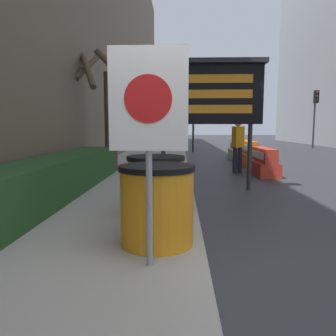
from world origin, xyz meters
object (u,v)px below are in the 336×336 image
(barrel_drum_foreground, at_px, (157,205))
(jersey_barrier_orange_near, at_px, (248,155))
(traffic_light_far_side, at_px, (315,107))
(message_board, at_px, (207,94))
(traffic_light_near_curb, at_px, (194,94))
(pedestrian_worker, at_px, (238,141))
(traffic_cone_near, at_px, (264,154))
(jersey_barrier_red_striped, at_px, (264,163))
(warning_sign, at_px, (148,114))
(jersey_barrier_cream, at_px, (237,151))
(barrel_drum_middle, at_px, (156,186))

(barrel_drum_foreground, xyz_separation_m, jersey_barrier_orange_near, (2.77, 8.70, -0.17))
(jersey_barrier_orange_near, distance_m, traffic_light_far_side, 12.67)
(traffic_light_far_side, bearing_deg, message_board, -119.18)
(traffic_light_near_curb, distance_m, pedestrian_worker, 8.95)
(traffic_light_near_curb, bearing_deg, message_board, -90.75)
(traffic_cone_near, relative_size, traffic_light_near_curb, 0.14)
(message_board, height_order, jersey_barrier_orange_near, message_board)
(traffic_light_near_curb, bearing_deg, traffic_cone_near, -60.77)
(barrel_drum_foreground, distance_m, traffic_cone_near, 11.09)
(jersey_barrier_red_striped, relative_size, pedestrian_worker, 1.04)
(traffic_light_far_side, bearing_deg, warning_sign, -115.36)
(message_board, height_order, jersey_barrier_cream, message_board)
(traffic_light_near_curb, height_order, pedestrian_worker, traffic_light_near_curb)
(jersey_barrier_cream, distance_m, traffic_cone_near, 1.20)
(traffic_cone_near, distance_m, traffic_light_near_curb, 6.46)
(jersey_barrier_cream, bearing_deg, pedestrian_worker, -99.56)
(jersey_barrier_orange_near, distance_m, traffic_cone_near, 2.00)
(warning_sign, bearing_deg, barrel_drum_foreground, 87.13)
(traffic_light_far_side, bearing_deg, traffic_cone_near, -122.28)
(jersey_barrier_cream, bearing_deg, traffic_light_near_curb, 111.97)
(traffic_cone_near, xyz_separation_m, pedestrian_worker, (-1.74, -3.59, 0.68))
(barrel_drum_middle, bearing_deg, traffic_light_near_curb, 85.59)
(jersey_barrier_orange_near, height_order, pedestrian_worker, pedestrian_worker)
(barrel_drum_middle, relative_size, jersey_barrier_cream, 0.45)
(barrel_drum_middle, bearing_deg, warning_sign, -87.79)
(barrel_drum_foreground, bearing_deg, traffic_light_near_curb, 86.28)
(jersey_barrier_red_striped, bearing_deg, jersey_barrier_cream, 90.00)
(jersey_barrier_cream, bearing_deg, traffic_light_far_side, 51.20)
(barrel_drum_foreground, relative_size, pedestrian_worker, 0.53)
(message_board, relative_size, jersey_barrier_red_striped, 1.67)
(barrel_drum_foreground, bearing_deg, traffic_light_far_side, 64.02)
(jersey_barrier_red_striped, distance_m, jersey_barrier_orange_near, 2.34)
(jersey_barrier_orange_near, xyz_separation_m, traffic_light_near_curb, (-1.77, 6.70, 2.89))
(traffic_cone_near, relative_size, pedestrian_worker, 0.38)
(traffic_light_near_curb, distance_m, traffic_light_far_side, 9.22)
(warning_sign, relative_size, pedestrian_worker, 1.19)
(traffic_cone_near, xyz_separation_m, traffic_light_near_curb, (-2.80, 4.99, 2.99))
(traffic_light_near_curb, bearing_deg, jersey_barrier_cream, -68.03)
(jersey_barrier_red_striped, height_order, traffic_light_near_curb, traffic_light_near_curb)
(barrel_drum_foreground, relative_size, traffic_light_far_side, 0.23)
(message_board, height_order, pedestrian_worker, message_board)
(jersey_barrier_red_striped, bearing_deg, message_board, -128.73)
(barrel_drum_middle, height_order, traffic_cone_near, barrel_drum_middle)
(jersey_barrier_orange_near, bearing_deg, barrel_drum_foreground, -107.65)
(warning_sign, height_order, message_board, message_board)
(jersey_barrier_cream, bearing_deg, barrel_drum_middle, -106.18)
(barrel_drum_foreground, height_order, pedestrian_worker, pedestrian_worker)
(message_board, xyz_separation_m, traffic_light_far_side, (8.52, 15.26, 0.64))
(warning_sign, relative_size, traffic_cone_near, 3.16)
(message_board, relative_size, traffic_cone_near, 4.62)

